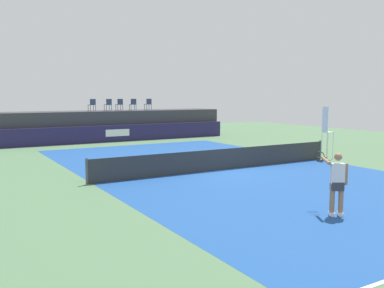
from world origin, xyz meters
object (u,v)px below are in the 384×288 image
spectator_chair_far_left (92,104)px  net_post_near (87,171)px  spectator_chair_left (108,104)px  tennis_player (337,182)px  net_post_far (320,150)px  tennis_ball (157,173)px  spectator_chair_center (120,104)px  spectator_chair_far_right (148,104)px  spectator_chair_right (133,104)px  umpire_chair (326,129)px

spectator_chair_far_left → net_post_near: (-4.90, -15.01, -2.19)m
spectator_chair_left → tennis_player: 22.64m
spectator_chair_far_left → spectator_chair_left: (1.21, -0.07, 0.00)m
spectator_chair_far_left → spectator_chair_left: same height
net_post_far → tennis_ball: 9.23m
spectator_chair_center → tennis_player: size_ratio=0.50×
tennis_ball → spectator_chair_center: bearing=75.0°
spectator_chair_far_right → net_post_near: spectator_chair_far_right is taller
spectator_chair_far_left → net_post_far: (7.50, -15.01, -2.19)m
spectator_chair_center → spectator_chair_right: 1.05m
spectator_chair_center → spectator_chair_far_right: 2.29m
spectator_chair_center → spectator_chair_far_right: (2.27, -0.31, 0.00)m
spectator_chair_right → tennis_ball: spectator_chair_right is taller
spectator_chair_center → umpire_chair: 16.34m
spectator_chair_right → tennis_player: bearing=-98.5°
tennis_player → tennis_ball: size_ratio=26.03×
tennis_ball → spectator_chair_far_right: bearing=66.7°
umpire_chair → net_post_far: umpire_chair is taller
spectator_chair_center → tennis_ball: spectator_chair_center is taller
net_post_near → tennis_ball: (3.20, 0.58, -0.46)m
spectator_chair_far_right → spectator_chair_center: bearing=172.4°
spectator_chair_far_right → net_post_far: spectator_chair_far_right is taller
spectator_chair_center → spectator_chair_far_right: same height
spectator_chair_left → spectator_chair_right: 2.06m
spectator_chair_far_left → net_post_far: bearing=-63.5°
tennis_player → tennis_ball: tennis_player is taller
spectator_chair_center → spectator_chair_right: bearing=-9.9°
spectator_chair_center → net_post_near: (-7.13, -15.29, -2.19)m
spectator_chair_left → spectator_chair_far_right: (3.29, 0.04, 0.00)m
spectator_chair_left → umpire_chair: (6.71, -14.93, -1.11)m
spectator_chair_right → spectator_chair_left: bearing=-175.5°
spectator_chair_far_left → spectator_chair_center: same height
umpire_chair → spectator_chair_far_left: bearing=117.8°
spectator_chair_right → net_post_far: (4.23, -15.11, -2.19)m
umpire_chair → tennis_ball: 9.76m
spectator_chair_center → net_post_near: spectator_chair_center is taller
spectator_chair_far_right → net_post_far: bearing=-78.7°
spectator_chair_center → umpire_chair: bearing=-69.6°
spectator_chair_far_left → umpire_chair: 17.00m
spectator_chair_right → net_post_far: spectator_chair_right is taller
net_post_far → umpire_chair: bearing=1.9°
spectator_chair_center → net_post_far: 16.32m
net_post_far → net_post_near: bearing=180.0°
spectator_chair_left → tennis_player: size_ratio=0.50×
tennis_player → spectator_chair_far_right: bearing=78.4°
spectator_chair_center → tennis_player: (-2.35, -22.88, -1.73)m
spectator_chair_center → spectator_chair_far_left: bearing=-172.9°
spectator_chair_far_left → spectator_chair_far_right: 4.50m
net_post_far → tennis_player: (-7.61, -7.59, 0.46)m
spectator_chair_center → spectator_chair_right: same height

